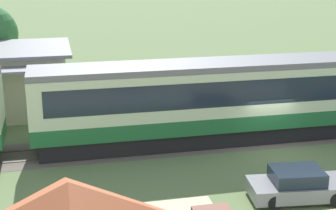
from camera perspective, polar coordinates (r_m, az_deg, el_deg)
ground_plane at (r=27.18m, az=11.10°, el=-4.59°), size 600.00×600.00×0.00m
passenger_train at (r=26.78m, az=4.31°, el=0.74°), size 54.97×2.96×4.29m
railway_track at (r=27.95m, az=7.00°, el=-3.77°), size 117.78×3.60×0.04m
parked_car_grey at (r=21.72m, az=14.24°, el=-8.60°), size 4.22×2.23×1.31m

